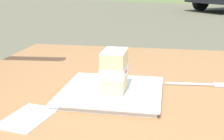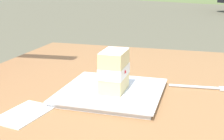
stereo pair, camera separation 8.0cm
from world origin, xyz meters
name	(u,v)px [view 1 (the left image)]	position (x,y,z in m)	size (l,w,h in m)	color
dessert_plate	(112,92)	(0.22, 0.05, 0.76)	(0.26, 0.26, 0.02)	white
cake_slice	(114,71)	(0.22, 0.05, 0.82)	(0.10, 0.07, 0.11)	#EAD18C
dessert_fork	(199,84)	(0.34, -0.19, 0.76)	(0.03, 0.17, 0.01)	silver
paper_napkin	(28,118)	(0.04, 0.21, 0.76)	(0.15, 0.11, 0.00)	silver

